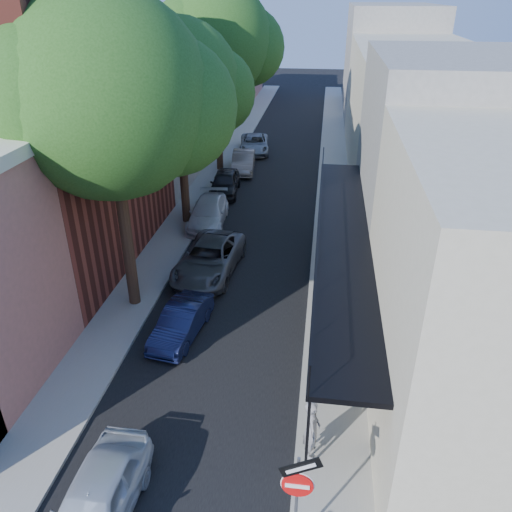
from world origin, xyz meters
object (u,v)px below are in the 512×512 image
(oak_mid, at_px, (187,86))
(parked_car_f, at_px, (243,162))
(oak_near, at_px, (124,100))
(parked_car_e, at_px, (225,183))
(parked_car_b, at_px, (181,322))
(pedestrian, at_px, (312,429))
(parked_car_d, at_px, (208,213))
(sign_post, at_px, (298,488))
(parked_car_a, at_px, (96,503))
(parked_car_g, at_px, (254,144))
(oak_far, at_px, (224,42))
(parked_car_c, at_px, (209,259))

(oak_mid, height_order, parked_car_f, oak_mid)
(oak_near, bearing_deg, oak_mid, 90.37)
(parked_car_e, bearing_deg, parked_car_f, 80.21)
(parked_car_b, bearing_deg, pedestrian, -36.67)
(oak_mid, xyz_separation_m, parked_car_d, (0.82, -0.25, -6.40))
(oak_near, distance_m, parked_car_d, 10.59)
(sign_post, xyz_separation_m, parked_car_a, (-4.56, 0.02, -1.35))
(parked_car_g, height_order, pedestrian, pedestrian)
(parked_car_b, xyz_separation_m, parked_car_d, (-1.20, 9.70, 0.08))
(oak_mid, distance_m, parked_car_e, 7.75)
(oak_near, xyz_separation_m, pedestrian, (6.77, -6.72, -6.85))
(oak_far, bearing_deg, pedestrian, -74.11)
(parked_car_b, bearing_deg, oak_far, 103.82)
(oak_far, bearing_deg, oak_near, -90.04)
(parked_car_a, distance_m, parked_car_d, 17.03)
(sign_post, bearing_deg, parked_car_b, 121.97)
(oak_mid, distance_m, parked_car_c, 8.55)
(parked_car_c, bearing_deg, parked_car_b, -85.72)
(parked_car_c, bearing_deg, parked_car_a, -85.72)
(parked_car_a, xyz_separation_m, parked_car_b, (0.00, 7.29, -0.11))
(parked_car_d, xyz_separation_m, parked_car_g, (0.53, 13.77, -0.01))
(parked_car_e, bearing_deg, parked_car_c, -87.15)
(parked_car_e, bearing_deg, parked_car_b, -89.40)
(parked_car_a, bearing_deg, oak_far, 94.88)
(oak_near, bearing_deg, parked_car_d, 84.32)
(oak_near, relative_size, oak_far, 0.96)
(oak_near, bearing_deg, parked_car_f, 85.90)
(parked_car_c, height_order, parked_car_f, parked_car_c)
(oak_far, bearing_deg, parked_car_d, -85.36)
(oak_far, xyz_separation_m, parked_car_e, (0.75, -4.68, -7.56))
(parked_car_c, distance_m, parked_car_e, 9.79)
(parked_car_c, bearing_deg, parked_car_d, 107.52)
(parked_car_f, bearing_deg, parked_car_a, -93.57)
(oak_far, bearing_deg, parked_car_a, -85.75)
(parked_car_b, xyz_separation_m, pedestrian, (4.80, -4.74, 0.45))
(oak_near, height_order, parked_car_b, oak_near)
(parked_car_a, distance_m, parked_car_f, 26.03)
(oak_mid, bearing_deg, oak_near, -89.63)
(parked_car_a, xyz_separation_m, parked_car_g, (-0.67, 30.75, -0.04))
(oak_near, bearing_deg, parked_car_g, 86.54)
(oak_mid, bearing_deg, parked_car_e, 79.36)
(parked_car_a, bearing_deg, oak_near, 102.61)
(parked_car_g, bearing_deg, parked_car_b, -95.71)
(oak_near, height_order, parked_car_a, oak_near)
(sign_post, distance_m, oak_mid, 19.14)
(parked_car_b, distance_m, pedestrian, 6.76)
(oak_mid, relative_size, parked_car_e, 2.50)
(parked_car_c, height_order, pedestrian, pedestrian)
(oak_near, height_order, parked_car_f, oak_near)
(parked_car_c, bearing_deg, parked_car_f, 97.38)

